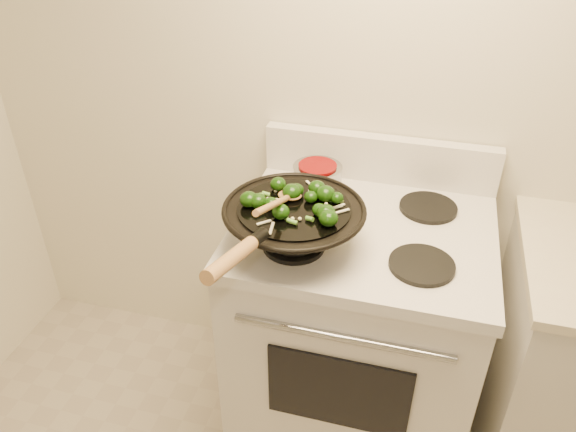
# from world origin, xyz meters

# --- Properties ---
(stove) EXTENTS (0.78, 0.67, 1.08)m
(stove) POSITION_xyz_m (-0.25, 1.17, 0.47)
(stove) COLOR silver
(stove) RESTS_ON ground
(wok) EXTENTS (0.40, 0.66, 0.24)m
(wok) POSITION_xyz_m (-0.43, 1.02, 1.00)
(wok) COLOR black
(wok) RESTS_ON stove
(stirfry) EXTENTS (0.30, 0.29, 0.05)m
(stirfry) POSITION_xyz_m (-0.43, 1.03, 1.07)
(stirfry) COLOR black
(stirfry) RESTS_ON wok
(wooden_spoon) EXTENTS (0.07, 0.30, 0.13)m
(wooden_spoon) POSITION_xyz_m (-0.46, 0.98, 1.09)
(wooden_spoon) COLOR #9F723F
(wooden_spoon) RESTS_ON wok
(saucepan) EXTENTS (0.16, 0.26, 0.09)m
(saucepan) POSITION_xyz_m (-0.43, 1.32, 0.98)
(saucepan) COLOR #979AA0
(saucepan) RESTS_ON stove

